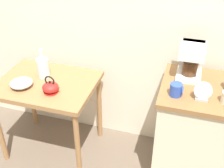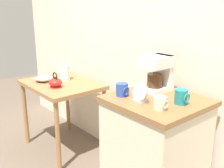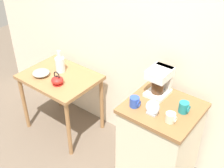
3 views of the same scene
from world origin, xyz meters
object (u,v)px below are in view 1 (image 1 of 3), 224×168
(glass_carafe_vase, at_px, (43,67))
(table_clock, at_px, (203,92))
(bowl_stoneware, at_px, (21,83))
(coffee_maker, at_px, (191,59))
(mug_blue, at_px, (176,90))
(teakettle, at_px, (51,87))

(glass_carafe_vase, relative_size, table_clock, 1.95)
(bowl_stoneware, height_order, coffee_maker, coffee_maker)
(mug_blue, bearing_deg, glass_carafe_vase, 170.25)
(coffee_maker, bearing_deg, table_clock, -69.96)
(coffee_maker, xyz_separation_m, mug_blue, (-0.07, -0.29, -0.10))
(glass_carafe_vase, xyz_separation_m, table_clock, (1.29, -0.19, 0.13))
(bowl_stoneware, xyz_separation_m, table_clock, (1.39, 0.00, 0.19))
(mug_blue, bearing_deg, coffee_maker, 77.34)
(glass_carafe_vase, distance_m, mug_blue, 1.14)
(table_clock, bearing_deg, coffee_maker, 110.04)
(teakettle, height_order, table_clock, table_clock)
(bowl_stoneware, height_order, glass_carafe_vase, glass_carafe_vase)
(teakettle, relative_size, glass_carafe_vase, 0.62)
(bowl_stoneware, distance_m, teakettle, 0.27)
(glass_carafe_vase, bearing_deg, coffee_maker, 4.87)
(mug_blue, distance_m, table_clock, 0.17)
(bowl_stoneware, xyz_separation_m, teakettle, (0.27, -0.01, 0.02))
(bowl_stoneware, relative_size, teakettle, 1.18)
(coffee_maker, height_order, table_clock, coffee_maker)
(glass_carafe_vase, xyz_separation_m, coffee_maker, (1.19, 0.10, 0.21))
(bowl_stoneware, distance_m, table_clock, 1.41)
(teakettle, bearing_deg, bowl_stoneware, 178.00)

